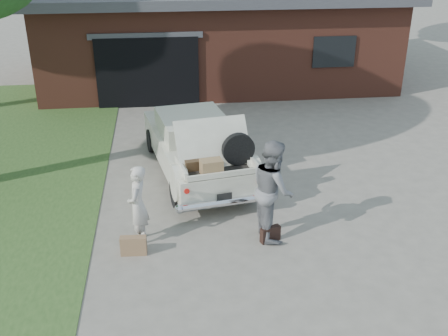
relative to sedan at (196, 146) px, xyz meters
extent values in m
plane|color=gray|center=(0.37, -2.80, -0.68)|extent=(90.00, 90.00, 0.00)
cube|color=brown|center=(1.37, 8.70, 0.82)|extent=(12.00, 7.00, 3.00)
cube|color=black|center=(-1.13, 5.25, 0.42)|extent=(3.20, 0.30, 2.20)
cube|color=#4C4C51|center=(-1.13, 5.18, 1.57)|extent=(3.50, 0.12, 0.18)
cube|color=black|center=(4.87, 5.18, 0.92)|extent=(1.40, 0.08, 1.00)
cube|color=silver|center=(-0.01, 0.04, -0.12)|extent=(2.43, 4.71, 0.58)
cube|color=beige|center=(-0.05, 0.31, 0.40)|extent=(1.76, 2.02, 0.47)
cube|color=black|center=(-0.20, 1.15, 0.38)|extent=(1.38, 0.30, 0.39)
cube|color=black|center=(0.09, -0.53, 0.38)|extent=(1.38, 0.30, 0.39)
cylinder|color=black|center=(-0.53, -1.59, -0.38)|extent=(0.29, 0.62, 0.59)
cylinder|color=black|center=(1.03, -1.33, -0.38)|extent=(0.29, 0.62, 0.59)
cylinder|color=black|center=(-1.04, 1.41, -0.38)|extent=(0.29, 0.62, 0.59)
cylinder|color=black|center=(0.51, 1.68, -0.38)|extent=(0.29, 0.62, 0.59)
cylinder|color=silver|center=(0.38, -2.21, -0.32)|extent=(1.84, 0.47, 0.16)
cylinder|color=#A5140F|center=(-0.36, -2.27, 0.02)|extent=(0.12, 0.11, 0.11)
cylinder|color=#A5140F|center=(1.09, -2.03, 0.02)|extent=(0.12, 0.11, 0.11)
cube|color=black|center=(0.38, -2.23, -0.18)|extent=(0.30, 0.07, 0.15)
cube|color=black|center=(0.28, -1.64, 0.19)|extent=(1.54, 1.21, 0.04)
cube|color=silver|center=(-0.43, -1.76, 0.28)|extent=(0.22, 0.98, 0.16)
cube|color=silver|center=(0.99, -1.52, 0.28)|extent=(0.22, 0.98, 0.16)
cube|color=silver|center=(0.36, -2.12, 0.25)|extent=(1.42, 0.29, 0.11)
cube|color=silver|center=(0.24, -1.43, 0.64)|extent=(1.59, 0.84, 0.88)
cube|color=#47321E|center=(-0.06, -1.62, 0.31)|extent=(0.68, 0.50, 0.20)
cube|color=#9F7C51|center=(0.15, -1.98, 0.36)|extent=(0.47, 0.35, 0.29)
cube|color=black|center=(0.36, -1.41, 0.29)|extent=(0.55, 0.40, 0.15)
cylinder|color=black|center=(0.73, -1.61, 0.54)|extent=(0.68, 0.25, 0.67)
imported|color=beige|center=(-1.26, -2.83, 0.07)|extent=(0.46, 0.61, 1.50)
imported|color=slate|center=(1.18, -2.89, 0.27)|extent=(0.78, 0.97, 1.89)
cube|color=#936D4A|center=(-1.37, -3.26, -0.50)|extent=(0.47, 0.18, 0.35)
cube|color=black|center=(1.11, -3.14, -0.53)|extent=(0.40, 0.25, 0.30)
camera|label=1|loc=(-0.74, -11.18, 4.61)|focal=42.00mm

